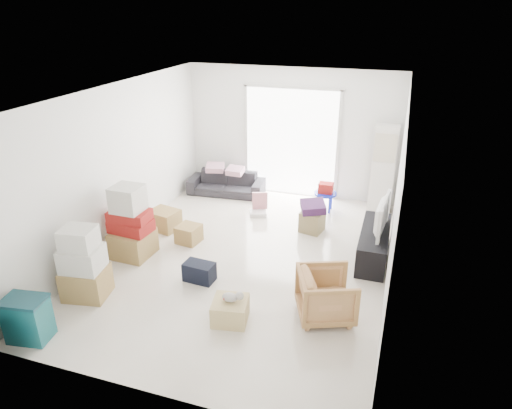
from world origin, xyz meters
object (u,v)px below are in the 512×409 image
object	(u,v)px
television	(376,227)
armchair	(326,293)
ottoman	(312,221)
ac_tower	(383,169)
tv_console	(374,244)
kids_table	(326,191)
wood_crate	(230,310)
sofa	(226,180)
storage_bins	(28,319)

from	to	relation	value
television	armchair	bearing A→B (deg)	170.07
armchair	ottoman	size ratio (longest dim) A/B	1.91
television	armchair	size ratio (longest dim) A/B	1.32
ac_tower	tv_console	distance (m)	2.06
television	ottoman	bearing A→B (deg)	66.48
kids_table	wood_crate	size ratio (longest dim) A/B	1.30
sofa	kids_table	world-z (taller)	sofa
kids_table	storage_bins	bearing A→B (deg)	-119.50
tv_console	kids_table	bearing A→B (deg)	124.25
wood_crate	armchair	bearing A→B (deg)	21.79
ac_tower	television	bearing A→B (deg)	-88.54
sofa	armchair	size ratio (longest dim) A/B	2.25
armchair	storage_bins	world-z (taller)	armchair
television	sofa	world-z (taller)	sofa
ottoman	wood_crate	world-z (taller)	ottoman
sofa	ottoman	xyz separation A→B (m)	(2.15, -1.19, -0.13)
ac_tower	kids_table	world-z (taller)	ac_tower
ottoman	kids_table	distance (m)	1.00
ac_tower	kids_table	bearing A→B (deg)	-160.69
tv_console	kids_table	size ratio (longest dim) A/B	2.52
tv_console	ac_tower	bearing A→B (deg)	91.46
television	sofa	size ratio (longest dim) A/B	0.59
tv_console	sofa	xyz separation A→B (m)	(-3.30, 1.82, 0.08)
television	wood_crate	world-z (taller)	television
television	storage_bins	world-z (taller)	television
ac_tower	ottoman	size ratio (longest dim) A/B	4.56
tv_console	sofa	bearing A→B (deg)	151.19
television	armchair	world-z (taller)	armchair
ac_tower	storage_bins	world-z (taller)	ac_tower
armchair	television	bearing A→B (deg)	-36.27
storage_bins	ottoman	xyz separation A→B (m)	(2.75, 3.99, -0.10)
tv_console	armchair	world-z (taller)	armchair
kids_table	wood_crate	bearing A→B (deg)	-98.34
ac_tower	armchair	xyz separation A→B (m)	(-0.43, -3.75, -0.51)
wood_crate	television	bearing A→B (deg)	53.75
ottoman	armchair	bearing A→B (deg)	-74.39
television	armchair	xyz separation A→B (m)	(-0.48, -1.79, -0.19)
ottoman	wood_crate	bearing A→B (deg)	-99.92
television	kids_table	distance (m)	1.94
ac_tower	ottoman	xyz separation A→B (m)	(-1.10, -1.34, -0.68)
ac_tower	tv_console	bearing A→B (deg)	-88.54
television	wood_crate	bearing A→B (deg)	148.77
armchair	storage_bins	distance (m)	3.77
storage_bins	sofa	bearing A→B (deg)	83.42
tv_console	television	xyz separation A→B (m)	(0.00, 0.00, 0.31)
ac_tower	sofa	distance (m)	3.30
tv_console	storage_bins	distance (m)	5.15
sofa	kids_table	bearing A→B (deg)	-10.34
armchair	wood_crate	distance (m)	1.29
storage_bins	ottoman	size ratio (longest dim) A/B	1.54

